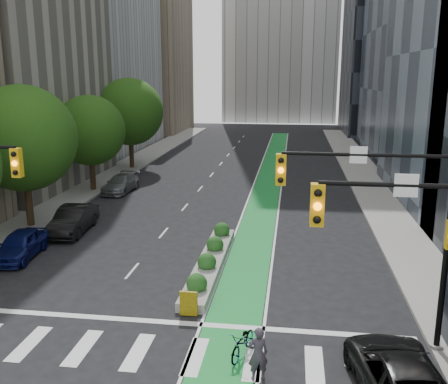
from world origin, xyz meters
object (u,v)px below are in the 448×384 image
(cyclist, at_px, (258,354))
(bicycle, at_px, (243,342))
(parked_car_left_mid, at_px, (73,220))
(parked_car_right, at_px, (399,375))
(parked_car_left_near, at_px, (20,245))
(parked_car_left_far, at_px, (121,184))
(median_planter, at_px, (210,260))

(cyclist, bearing_deg, bicycle, -84.55)
(parked_car_left_mid, height_order, parked_car_right, parked_car_left_mid)
(bicycle, xyz_separation_m, parked_car_right, (4.78, -1.64, 0.25))
(parked_car_left_mid, relative_size, parked_car_right, 0.91)
(parked_car_left_near, xyz_separation_m, parked_car_left_far, (0.11, 15.11, -0.04))
(parked_car_left_near, height_order, parked_car_right, parked_car_right)
(cyclist, xyz_separation_m, parked_car_left_near, (-12.98, 8.91, -0.17))
(cyclist, distance_m, parked_car_left_far, 27.26)
(median_planter, bearing_deg, parked_car_left_mid, 154.57)
(parked_car_left_mid, bearing_deg, parked_car_left_far, 90.08)
(median_planter, xyz_separation_m, cyclist, (3.00, -9.04, 0.52))
(median_planter, height_order, cyclist, cyclist)
(cyclist, height_order, parked_car_right, cyclist)
(median_planter, bearing_deg, cyclist, -71.64)
(parked_car_left_near, height_order, parked_car_left_far, parked_car_left_near)
(cyclist, relative_size, parked_car_left_near, 0.42)
(parked_car_right, bearing_deg, bicycle, -26.14)
(parked_car_right, bearing_deg, median_planter, -59.71)
(median_planter, bearing_deg, parked_car_right, -52.51)
(parked_car_left_near, distance_m, parked_car_left_mid, 4.54)
(cyclist, relative_size, parked_car_left_mid, 0.37)
(parked_car_left_mid, xyz_separation_m, parked_car_right, (16.27, -13.68, -0.06))
(parked_car_right, bearing_deg, parked_car_left_far, -62.20)
(cyclist, xyz_separation_m, parked_car_left_far, (-12.87, 24.03, -0.20))
(parked_car_left_far, bearing_deg, median_planter, -53.99)
(median_planter, bearing_deg, parked_car_left_near, -179.27)
(bicycle, height_order, parked_car_left_near, parked_car_left_near)
(median_planter, distance_m, parked_car_left_far, 17.95)
(parked_car_left_far, bearing_deg, parked_car_left_mid, -83.20)
(cyclist, height_order, parked_car_left_far, cyclist)
(cyclist, bearing_deg, parked_car_left_near, -53.44)
(median_planter, xyz_separation_m, parked_car_left_near, (-9.98, -0.13, 0.35))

